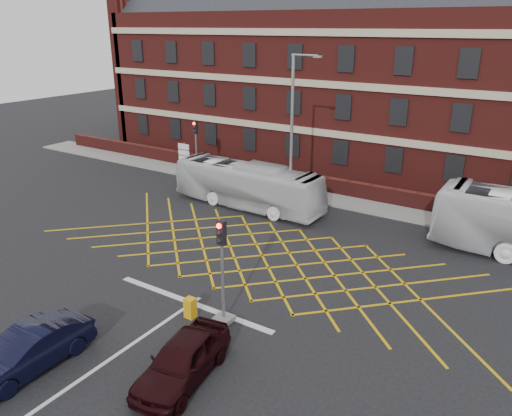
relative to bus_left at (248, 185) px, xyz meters
The scene contains 15 objects.
ground 9.04m from the bus_left, 58.69° to the right, with size 120.00×120.00×0.00m, color black.
victorian_building 16.47m from the bus_left, 71.21° to the left, with size 51.00×12.17×20.40m.
boundary_wall 7.15m from the bus_left, 49.17° to the left, with size 56.00×0.50×1.10m, color #4E1715.
far_pavement 6.52m from the bus_left, 43.29° to the left, with size 60.00×3.00×0.12m, color slate.
box_junction_hatching 7.43m from the bus_left, 50.49° to the right, with size 11.50×0.12×0.02m, color #CC990C.
stop_line 12.14m from the bus_left, 67.36° to the right, with size 8.00×0.30×0.02m, color silver.
centre_line 18.28m from the bus_left, 75.25° to the right, with size 0.15×14.00×0.02m, color silver.
bus_left is the anchor object (origin of this frame).
car_navy 17.62m from the bus_left, 80.97° to the right, with size 1.56×4.48×1.48m, color black.
car_maroon 16.71m from the bus_left, 63.52° to the right, with size 1.73×4.30×1.46m, color black.
traffic_light_near 13.24m from the bus_left, 60.31° to the right, with size 0.70×0.70×4.27m.
traffic_light_far 7.85m from the bus_left, 153.54° to the left, with size 0.70×0.70×4.27m.
street_lamp 3.48m from the bus_left, ahead, with size 2.25×1.00×9.49m.
direction_signs 10.12m from the bus_left, 153.95° to the left, with size 1.10×0.16×2.20m.
utility_cabinet 13.12m from the bus_left, 66.27° to the right, with size 0.40×0.38×0.84m, color orange.
Camera 1 is at (12.20, -17.39, 11.04)m, focal length 35.00 mm.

